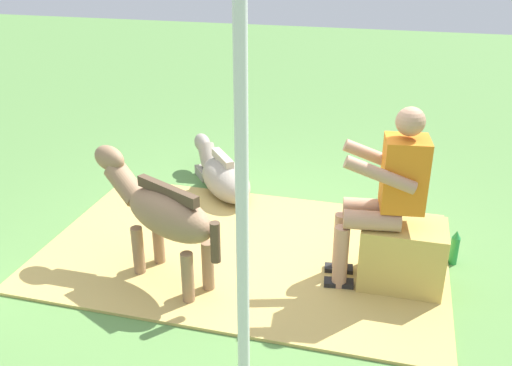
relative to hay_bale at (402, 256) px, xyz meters
name	(u,v)px	position (x,y,z in m)	size (l,w,h in m)	color
ground_plane	(250,253)	(1.21, -0.17, -0.26)	(24.00, 24.00, 0.00)	#568442
hay_patch	(244,250)	(1.26, -0.17, -0.25)	(3.29, 2.12, 0.02)	tan
hay_bale	(402,256)	(0.00, 0.00, 0.00)	(0.61, 0.41, 0.52)	tan
person_seated	(385,190)	(0.17, 0.01, 0.52)	(0.69, 0.47, 1.40)	tan
pony_standing	(161,212)	(1.74, 0.36, 0.32)	(1.24, 0.78, 0.94)	#8C6B4C
pony_lying	(222,175)	(1.80, -1.24, -0.07)	(1.03, 1.22, 0.42)	gray
soda_bottle	(455,248)	(-0.41, -0.43, -0.11)	(0.07, 0.07, 0.30)	#268C3F
tent_pole_left	(242,229)	(0.76, 1.59, 0.97)	(0.06, 0.06, 2.46)	silver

